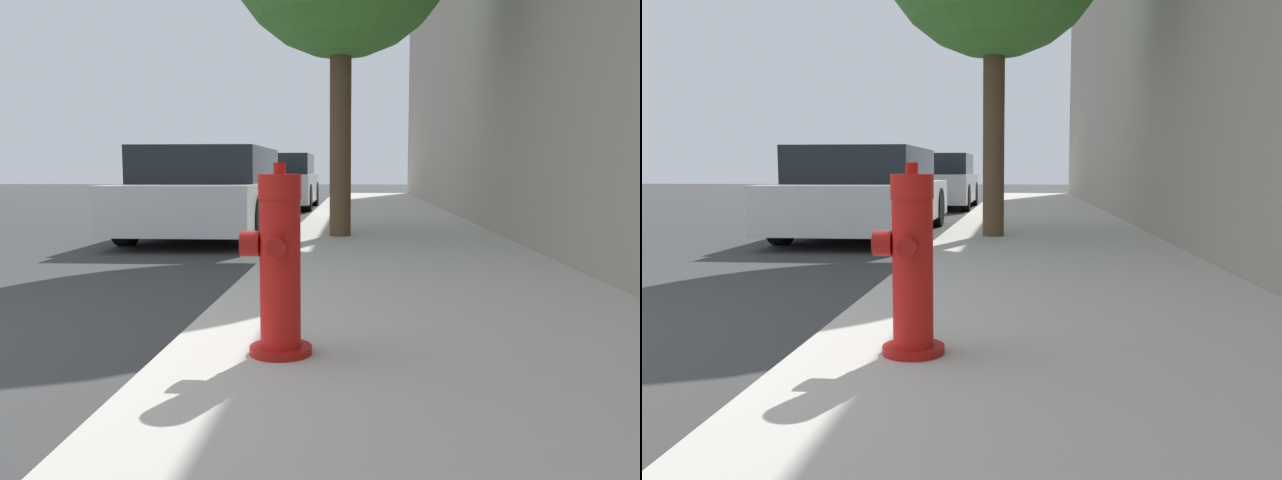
# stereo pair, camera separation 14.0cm
# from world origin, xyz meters

# --- Properties ---
(sidewalk_slab) EXTENTS (2.70, 40.00, 0.14)m
(sidewalk_slab) POSITION_xyz_m (3.07, 0.00, 0.07)
(sidewalk_slab) COLOR #B7B2A8
(sidewalk_slab) RESTS_ON ground_plane
(fire_hydrant) EXTENTS (0.31, 0.32, 0.85)m
(fire_hydrant) POSITION_xyz_m (2.26, -0.13, 0.53)
(fire_hydrant) COLOR #A91511
(fire_hydrant) RESTS_ON sidewalk_slab
(parked_car_near) EXTENTS (1.84, 4.51, 1.28)m
(parked_car_near) POSITION_xyz_m (0.48, 6.26, 0.63)
(parked_car_near) COLOR silver
(parked_car_near) RESTS_ON ground_plane
(parked_car_mid) EXTENTS (1.77, 3.91, 1.36)m
(parked_car_mid) POSITION_xyz_m (0.65, 12.81, 0.66)
(parked_car_mid) COLOR #B7B7BC
(parked_car_mid) RESTS_ON ground_plane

